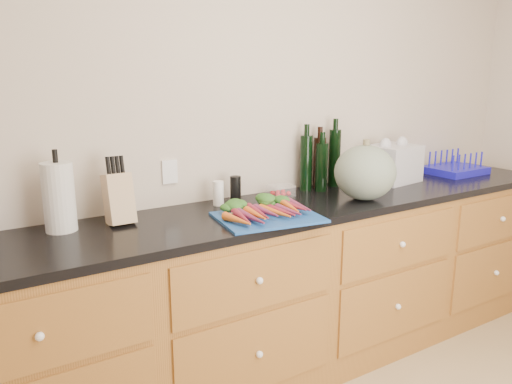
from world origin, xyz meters
TOP-DOWN VIEW (x-y plane):
  - wall_back at (0.00, 1.62)m, footprint 4.10×0.05m
  - cabinets at (0.00, 1.30)m, footprint 3.60×0.64m
  - countertop at (0.00, 1.30)m, footprint 3.64×0.62m
  - cutting_board at (-0.30, 1.14)m, footprint 0.52×0.42m
  - carrots at (-0.30, 1.18)m, footprint 0.40×0.30m
  - squash at (0.34, 1.17)m, footprint 0.33×0.33m
  - paper_towel at (-1.16, 1.46)m, footprint 0.13×0.13m
  - knife_block at (-0.91, 1.44)m, footprint 0.11×0.11m
  - grinder_salt at (-0.38, 1.48)m, footprint 0.06×0.06m
  - grinder_pepper at (-0.28, 1.48)m, footprint 0.06×0.06m
  - canister_chrome at (-0.29, 1.48)m, footprint 0.04×0.04m
  - tomato_box at (-0.00, 1.47)m, footprint 0.13×0.11m
  - bottles at (0.31, 1.51)m, footprint 0.28×0.15m
  - grocery_bag at (0.82, 1.42)m, footprint 0.35×0.29m
  - dish_rack at (1.38, 1.38)m, footprint 0.37×0.30m

SIDE VIEW (x-z plane):
  - cabinets at x=0.00m, z-range 0.00..0.90m
  - countertop at x=0.00m, z-range 0.90..0.94m
  - cutting_board at x=-0.30m, z-range 0.94..0.95m
  - tomato_box at x=0.00m, z-range 0.94..1.00m
  - carrots at x=-0.30m, z-range 0.95..1.00m
  - dish_rack at x=1.38m, z-range 0.90..1.05m
  - canister_chrome at x=-0.29m, z-range 0.94..1.04m
  - grinder_salt at x=-0.38m, z-range 0.94..1.07m
  - grinder_pepper at x=-0.28m, z-range 0.94..1.08m
  - knife_block at x=-0.91m, z-range 0.94..1.17m
  - grocery_bag at x=0.82m, z-range 0.94..1.17m
  - squash at x=0.34m, z-range 0.94..1.24m
  - paper_towel at x=-1.16m, z-range 0.94..1.24m
  - bottles at x=0.31m, z-range 0.92..1.27m
  - wall_back at x=0.00m, z-range 0.00..2.60m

